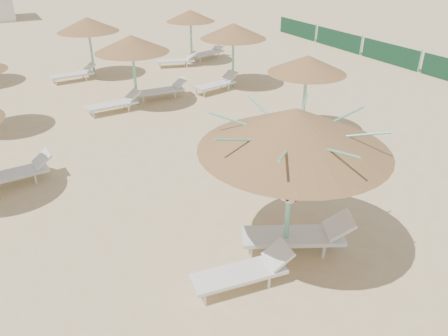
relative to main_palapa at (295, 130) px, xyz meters
name	(u,v)px	position (x,y,z in m)	size (l,w,h in m)	color
ground	(272,247)	(-0.14, 0.26, -2.80)	(120.00, 120.00, 0.00)	#D1B77F
main_palapa	(295,130)	(0.00, 0.00, 0.00)	(3.59, 3.59, 3.22)	#70C3A4
lounger_main_a	(245,271)	(-1.24, -0.44, -2.47)	(2.00, 0.82, 0.70)	silver
lounger_main_b	(300,234)	(0.31, -0.07, -2.41)	(2.35, 1.62, 0.83)	silver
palapa_field	(108,43)	(-0.51, 11.19, -0.50)	(15.02, 14.12, 2.71)	#70C3A4
windbreak_fence	(390,54)	(13.86, 10.22, -2.30)	(0.08, 19.84, 1.10)	#16432C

